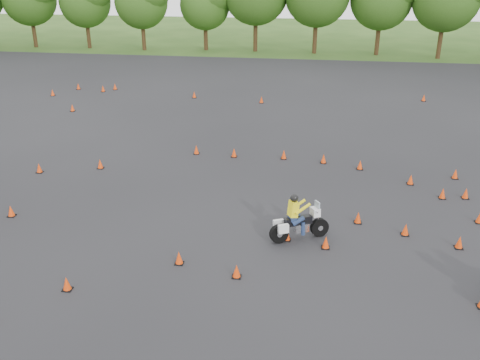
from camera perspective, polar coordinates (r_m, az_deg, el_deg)
The scene contains 5 objects.
ground at distance 19.28m, azimuth -1.65°, elevation -8.00°, with size 140.00×140.00×0.00m, color #2D5119.
asphalt_pad at distance 24.53m, azimuth 0.64°, elevation -0.71°, with size 62.00×62.00×0.00m, color black.
treeline at distance 51.31m, azimuth 9.06°, elevation 17.27°, with size 87.25×32.71×11.22m.
traffic_cones at distance 23.94m, azimuth 1.56°, elevation -0.76°, with size 36.37×33.01×0.45m.
rider_yellow at distance 19.91m, azimuth 6.46°, elevation -4.04°, with size 2.35×0.72×1.81m, color yellow, non-canonical shape.
Camera 1 is at (2.80, -16.19, 10.09)m, focal length 40.00 mm.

